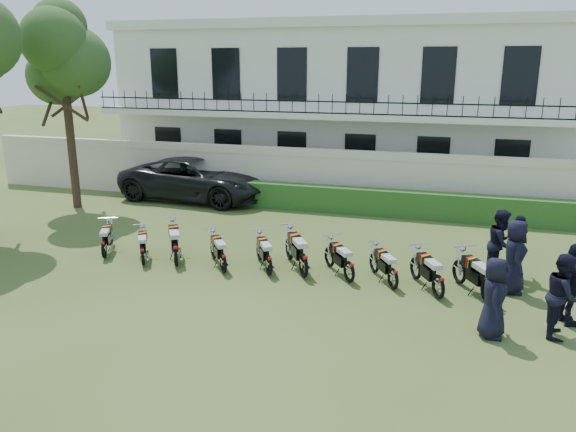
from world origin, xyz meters
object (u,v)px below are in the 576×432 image
officer_0 (494,298)px  officer_5 (517,247)px  motorcycle_3 (223,258)px  officer_2 (571,285)px  officer_4 (501,244)px  tree_west_near (63,54)px  motorcycle_7 (393,274)px  suv (196,179)px  officer_3 (514,257)px  motorcycle_2 (175,249)px  motorcycle_0 (104,245)px  motorcycle_8 (439,281)px  motorcycle_1 (143,252)px  motorcycle_9 (489,286)px  officer_1 (563,295)px  motorcycle_5 (304,259)px  motorcycle_6 (349,267)px  motorcycle_4 (269,260)px

officer_0 → officer_5: size_ratio=1.01×
motorcycle_3 → officer_2: bearing=-40.6°
officer_2 → officer_4: bearing=9.0°
tree_west_near → motorcycle_7: bearing=-20.8°
suv → officer_3: size_ratio=3.36×
motorcycle_2 → suv: (-2.93, 7.57, 0.36)m
motorcycle_2 → motorcycle_7: bearing=-29.2°
motorcycle_0 → officer_4: bearing=-15.6°
motorcycle_2 → motorcycle_3: motorcycle_2 is taller
motorcycle_8 → officer_0: 2.04m
motorcycle_3 → officer_5: (7.65, 1.92, 0.42)m
motorcycle_0 → motorcycle_1: motorcycle_0 is taller
motorcycle_9 → officer_1: size_ratio=0.98×
motorcycle_0 → motorcycle_8: size_ratio=0.94×
officer_0 → officer_2: bearing=-54.7°
motorcycle_3 → officer_0: 7.10m
motorcycle_8 → motorcycle_9: size_ratio=0.96×
motorcycle_2 → suv: bearing=81.5°
motorcycle_0 → officer_1: bearing=-31.4°
officer_0 → officer_3: size_ratio=0.93×
motorcycle_9 → officer_4: size_ratio=0.96×
tree_west_near → motorcycle_3: tree_west_near is taller
motorcycle_5 → motorcycle_8: bearing=-38.0°
motorcycle_8 → motorcycle_5: bearing=145.0°
officer_0 → motorcycle_5: bearing=68.5°
motorcycle_5 → motorcycle_9: bearing=-36.7°
motorcycle_6 → officer_2: bearing=-47.5°
motorcycle_0 → officer_0: officer_0 is taller
officer_0 → officer_5: bearing=-9.7°
suv → officer_2: (12.96, -8.36, 0.06)m
motorcycle_1 → motorcycle_2: motorcycle_2 is taller
motorcycle_8 → officer_2: size_ratio=0.92×
motorcycle_2 → officer_2: bearing=-34.1°
motorcycle_9 → officer_2: 1.77m
motorcycle_1 → motorcycle_8: 8.15m
motorcycle_7 → motorcycle_8: motorcycle_8 is taller
motorcycle_4 → suv: 9.43m
motorcycle_1 → motorcycle_6: (5.86, 0.41, 0.03)m
officer_2 → officer_4: (-1.29, 2.57, -0.00)m
officer_0 → motorcycle_8: bearing=37.3°
officer_0 → officer_3: 2.72m
officer_0 → officer_4: officer_4 is taller
motorcycle_1 → motorcycle_9: size_ratio=0.86×
tree_west_near → motorcycle_0: 8.69m
motorcycle_6 → officer_5: size_ratio=0.87×
motorcycle_8 → suv: (-10.15, 7.80, 0.40)m
motorcycle_6 → officer_4: (3.80, 1.59, 0.48)m
motorcycle_1 → officer_3: 9.98m
officer_0 → tree_west_near: bearing=68.1°
motorcycle_1 → officer_4: size_ratio=0.82×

